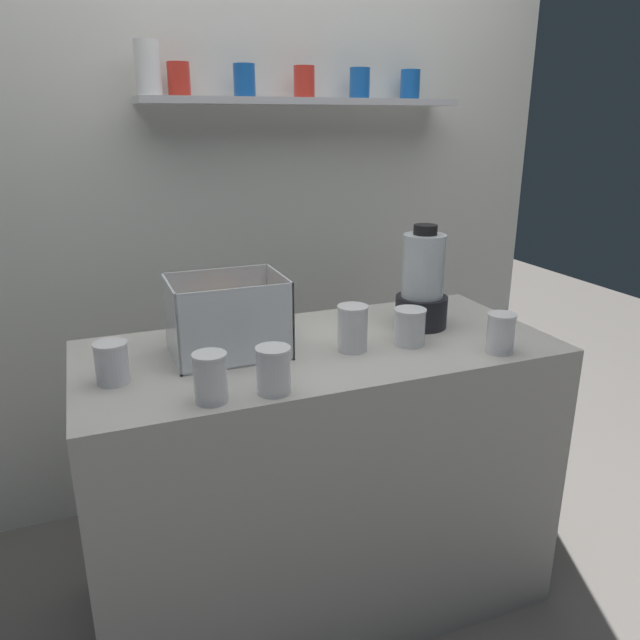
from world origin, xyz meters
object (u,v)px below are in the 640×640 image
Objects in this scene: carrot_display_bin at (229,329)px; blender_pitcher at (422,285)px; juice_cup_carrot_far_right at (409,328)px; juice_cup_orange_middle at (273,373)px; juice_cup_beet_left at (211,381)px; juice_cup_pomegranate_right at (352,330)px; juice_cup_orange_far_left at (112,365)px; juice_cup_mango_rightmost at (500,335)px.

blender_pitcher is (0.63, 0.01, 0.06)m from carrot_display_bin.
juice_cup_orange_middle is at bearing -159.91° from juice_cup_carrot_far_right.
juice_cup_carrot_far_right is (0.63, 0.17, -0.00)m from juice_cup_beet_left.
carrot_display_bin is 2.61× the size of juice_cup_beet_left.
blender_pitcher is at bearing 21.47° from juice_cup_pomegranate_right.
blender_pitcher is 0.20m from juice_cup_carrot_far_right.
juice_cup_orange_far_left is 0.42m from juice_cup_orange_middle.
carrot_display_bin is 0.31m from juice_cup_beet_left.
blender_pitcher is at bearing 107.56° from juice_cup_mango_rightmost.
juice_cup_carrot_far_right is 0.26m from juice_cup_mango_rightmost.
carrot_display_bin is 0.34m from juice_cup_orange_far_left.
carrot_display_bin is at bearing 68.57° from juice_cup_beet_left.
juice_cup_orange_far_left is at bearing 150.25° from juice_cup_orange_middle.
juice_cup_orange_far_left is at bearing 169.91° from juice_cup_mango_rightmost.
juice_cup_orange_far_left is 0.81× the size of juice_cup_pomegranate_right.
juice_cup_beet_left is at bearing -43.50° from juice_cup_orange_far_left.
juice_cup_orange_middle is 1.02× the size of juice_cup_mango_rightmost.
juice_cup_pomegranate_right is at bearing 22.13° from juice_cup_beet_left.
carrot_display_bin reaches higher than juice_cup_orange_middle.
juice_cup_pomegranate_right is 0.42m from juice_cup_mango_rightmost.
juice_cup_orange_middle is (-0.59, -0.31, -0.09)m from blender_pitcher.
juice_cup_beet_left is 0.90× the size of juice_cup_pomegranate_right.
juice_cup_orange_far_left is 0.94× the size of juice_cup_mango_rightmost.
carrot_display_bin reaches higher than juice_cup_beet_left.
juice_cup_carrot_far_right is (0.48, 0.17, -0.00)m from juice_cup_orange_middle.
juice_cup_pomegranate_right reaches higher than juice_cup_beet_left.
juice_cup_beet_left is 0.15m from juice_cup_orange_middle.
juice_cup_pomegranate_right reaches higher than juice_cup_orange_far_left.
juice_cup_pomegranate_right is 0.18m from juice_cup_carrot_far_right.
juice_cup_orange_middle is at bearing -178.30° from juice_cup_mango_rightmost.
juice_cup_orange_middle is at bearing -3.00° from juice_cup_beet_left.
blender_pitcher reaches higher than juice_cup_pomegranate_right.
carrot_display_bin is 0.78m from juice_cup_mango_rightmost.
juice_cup_orange_far_left is (-0.32, -0.09, -0.02)m from carrot_display_bin.
juice_cup_orange_far_left is at bearing -164.11° from carrot_display_bin.
carrot_display_bin is 0.64m from blender_pitcher.
blender_pitcher reaches higher than juice_cup_carrot_far_right.
carrot_display_bin reaches higher than juice_cup_mango_rightmost.
juice_cup_mango_rightmost is at bearing -23.82° from juice_cup_pomegranate_right.
blender_pitcher is 0.67m from juice_cup_orange_middle.
juice_cup_carrot_far_right is 0.95× the size of juice_cup_mango_rightmost.
juice_cup_carrot_far_right reaches higher than juice_cup_orange_far_left.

